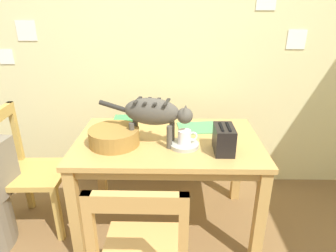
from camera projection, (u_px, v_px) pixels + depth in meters
wall_rear at (171, 51)px, 2.51m from camera, size 4.59×0.11×2.50m
dining_table at (168, 151)px, 2.09m from camera, size 1.29×0.80×0.74m
cat at (154, 113)px, 1.90m from camera, size 0.62×0.21×0.32m
saucer_bowl at (184, 145)px, 1.94m from camera, size 0.19×0.19×0.03m
coffee_mug at (185, 137)px, 1.92m from camera, size 0.13×0.09×0.09m
magazine at (198, 128)px, 2.24m from camera, size 0.32×0.27×0.01m
book_stack at (126, 122)px, 2.26m from camera, size 0.18×0.13×0.07m
wicker_basket at (114, 136)px, 1.96m from camera, size 0.34×0.34×0.11m
toaster at (224, 139)px, 1.85m from camera, size 0.12×0.20×0.18m
wooden_chair_far at (31, 172)px, 2.18m from camera, size 0.43×0.43×0.95m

